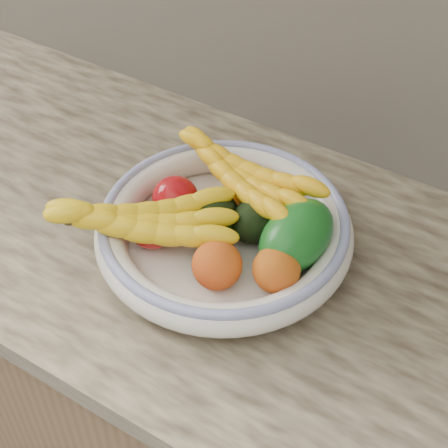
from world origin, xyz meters
TOP-DOWN VIEW (x-y plane):
  - kitchen_counter at (0.00, 1.69)m, footprint 2.44×0.66m
  - fruit_bowl at (0.00, 1.66)m, footprint 0.39×0.39m
  - clementine_back_left at (-0.03, 1.75)m, footprint 0.06×0.06m
  - clementine_back_right at (0.01, 1.76)m, footprint 0.05×0.05m
  - clementine_back_mid at (-0.01, 1.72)m, footprint 0.06×0.06m
  - tomato_left at (-0.09, 1.67)m, footprint 0.09×0.09m
  - tomato_near_left at (-0.09, 1.60)m, footprint 0.09×0.09m
  - avocado_center at (-0.01, 1.66)m, footprint 0.09×0.11m
  - avocado_right at (0.04, 1.70)m, footprint 0.10×0.12m
  - green_mango at (0.11, 1.68)m, footprint 0.13×0.15m
  - peach_front at (0.04, 1.58)m, footprint 0.08×0.08m
  - peach_right at (0.11, 1.62)m, footprint 0.09×0.09m
  - banana_bunch_back at (-0.01, 1.73)m, footprint 0.30×0.17m
  - banana_bunch_front at (-0.09, 1.58)m, footprint 0.30×0.26m

SIDE VIEW (x-z plane):
  - kitchen_counter at x=0.00m, z-range -0.24..1.16m
  - fruit_bowl at x=0.00m, z-range 0.91..0.99m
  - clementine_back_left at x=-0.03m, z-range 0.93..0.98m
  - clementine_back_right at x=0.01m, z-range 0.93..0.98m
  - clementine_back_mid at x=-0.01m, z-range 0.93..0.98m
  - tomato_left at x=-0.09m, z-range 0.93..0.99m
  - tomato_near_left at x=-0.09m, z-range 0.93..0.99m
  - avocado_center at x=-0.01m, z-range 0.93..1.00m
  - avocado_right at x=0.04m, z-range 0.93..1.00m
  - peach_front at x=0.04m, z-range 0.93..1.00m
  - peach_right at x=0.11m, z-range 0.93..1.00m
  - green_mango at x=0.11m, z-range 0.91..1.04m
  - banana_bunch_front at x=-0.09m, z-range 0.94..1.02m
  - banana_bunch_back at x=-0.01m, z-range 0.95..1.03m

